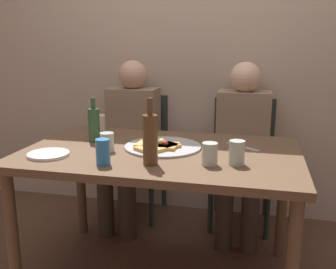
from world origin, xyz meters
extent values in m
cube|color=#BCA893|center=(0.00, 1.00, 1.30)|extent=(6.00, 0.10, 2.60)
cube|color=brown|center=(0.00, 0.00, 0.73)|extent=(1.44, 0.89, 0.04)
cylinder|color=brown|center=(-0.66, -0.38, 0.35)|extent=(0.06, 0.06, 0.71)
cylinder|color=brown|center=(-0.66, 0.38, 0.35)|extent=(0.06, 0.06, 0.71)
cylinder|color=brown|center=(0.66, 0.38, 0.35)|extent=(0.06, 0.06, 0.71)
cylinder|color=#ADADB2|center=(0.00, 0.05, 0.75)|extent=(0.41, 0.41, 0.01)
cube|color=tan|center=(-0.01, -0.02, 0.77)|extent=(0.23, 0.25, 0.02)
sphere|color=#EAD184|center=(-0.02, -0.04, 0.79)|extent=(0.04, 0.04, 0.04)
sphere|color=#2D381E|center=(0.03, 0.00, 0.78)|extent=(0.02, 0.02, 0.02)
sphere|color=#B22D23|center=(-0.06, -0.05, 0.78)|extent=(0.03, 0.03, 0.03)
cube|color=tan|center=(-0.02, 0.02, 0.77)|extent=(0.23, 0.14, 0.02)
sphere|color=#EAD184|center=(0.00, 0.02, 0.79)|extent=(0.04, 0.04, 0.04)
sphere|color=#2D381E|center=(-0.06, 0.04, 0.78)|extent=(0.02, 0.02, 0.02)
sphere|color=#B22D23|center=(0.02, 0.00, 0.78)|extent=(0.03, 0.03, 0.03)
cylinder|color=brown|center=(0.01, -0.24, 0.86)|extent=(0.07, 0.07, 0.23)
cylinder|color=brown|center=(0.01, -0.24, 1.02)|extent=(0.03, 0.03, 0.08)
cylinder|color=#2D5133|center=(-0.41, 0.09, 0.84)|extent=(0.06, 0.06, 0.19)
cylinder|color=#2D5133|center=(-0.41, 0.09, 0.97)|extent=(0.02, 0.02, 0.06)
cylinder|color=#B7C6BC|center=(-0.27, -0.08, 0.79)|extent=(0.07, 0.07, 0.10)
cylinder|color=#B7C6BC|center=(0.40, -0.15, 0.80)|extent=(0.07, 0.07, 0.11)
cylinder|color=#B7C6BC|center=(0.28, -0.19, 0.80)|extent=(0.07, 0.07, 0.11)
cylinder|color=beige|center=(-0.50, 0.36, 0.80)|extent=(0.08, 0.08, 0.10)
cylinder|color=#337AC1|center=(-0.20, -0.30, 0.81)|extent=(0.07, 0.07, 0.12)
cylinder|color=white|center=(-0.52, -0.23, 0.75)|extent=(0.21, 0.21, 0.02)
cube|color=#B7B7BC|center=(0.42, 0.15, 0.75)|extent=(0.18, 0.15, 0.01)
cube|color=#2D3833|center=(-0.41, 0.76, 0.45)|extent=(0.44, 0.44, 0.05)
cube|color=#2D3833|center=(-0.41, 0.96, 0.68)|extent=(0.44, 0.04, 0.45)
cylinder|color=#2D3833|center=(-0.22, 0.57, 0.21)|extent=(0.04, 0.04, 0.42)
cylinder|color=#2D3833|center=(-0.60, 0.57, 0.21)|extent=(0.04, 0.04, 0.42)
cylinder|color=#2D3833|center=(-0.22, 0.95, 0.21)|extent=(0.04, 0.04, 0.42)
cylinder|color=#2D3833|center=(-0.60, 0.95, 0.21)|extent=(0.04, 0.04, 0.42)
cube|color=#2D3833|center=(0.39, 0.76, 0.45)|extent=(0.44, 0.44, 0.05)
cube|color=#2D3833|center=(0.39, 0.96, 0.68)|extent=(0.44, 0.04, 0.45)
cylinder|color=#2D3833|center=(0.58, 0.57, 0.21)|extent=(0.04, 0.04, 0.42)
cylinder|color=#2D3833|center=(0.20, 0.57, 0.21)|extent=(0.04, 0.04, 0.42)
cylinder|color=#2D3833|center=(0.58, 0.95, 0.21)|extent=(0.04, 0.04, 0.42)
cylinder|color=#2D3833|center=(0.20, 0.95, 0.21)|extent=(0.04, 0.04, 0.42)
cube|color=#937A60|center=(-0.41, 0.78, 0.71)|extent=(0.36, 0.22, 0.52)
sphere|color=tan|center=(-0.41, 0.78, 1.06)|extent=(0.21, 0.21, 0.21)
cylinder|color=#3B3026|center=(-0.33, 0.58, 0.45)|extent=(0.12, 0.40, 0.12)
cylinder|color=#3B3026|center=(-0.49, 0.58, 0.45)|extent=(0.12, 0.40, 0.12)
cylinder|color=#3B3026|center=(-0.33, 0.38, 0.23)|extent=(0.11, 0.11, 0.45)
cylinder|color=#3B3026|center=(-0.49, 0.38, 0.23)|extent=(0.11, 0.11, 0.45)
cube|color=#937A60|center=(0.39, 0.78, 0.71)|extent=(0.36, 0.22, 0.52)
sphere|color=beige|center=(0.39, 0.78, 1.06)|extent=(0.21, 0.21, 0.21)
cylinder|color=#3B3026|center=(0.47, 0.58, 0.45)|extent=(0.12, 0.40, 0.12)
cylinder|color=#3B3026|center=(0.31, 0.58, 0.45)|extent=(0.12, 0.40, 0.12)
cylinder|color=#3B3026|center=(0.47, 0.38, 0.23)|extent=(0.11, 0.11, 0.45)
cylinder|color=#3B3026|center=(0.31, 0.38, 0.23)|extent=(0.11, 0.11, 0.45)
camera|label=1|loc=(0.49, -1.90, 1.31)|focal=41.44mm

